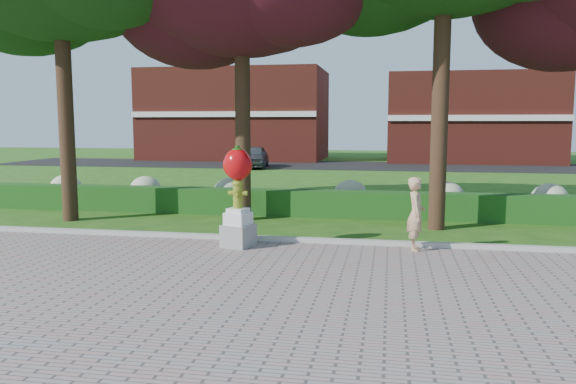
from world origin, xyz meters
name	(u,v)px	position (x,y,z in m)	size (l,w,h in m)	color
ground	(265,277)	(0.00, 0.00, 0.00)	(100.00, 100.00, 0.00)	#225214
walkway	(189,368)	(0.00, -4.00, 0.02)	(40.00, 14.00, 0.04)	gray
curb	(293,240)	(0.00, 3.00, 0.07)	(40.00, 0.18, 0.15)	#ADADA5
lawn_hedge	(315,203)	(0.00, 7.00, 0.40)	(24.00, 0.70, 0.80)	#144413
hydrangea_row	(337,195)	(0.57, 8.00, 0.55)	(20.10, 1.10, 0.99)	#99A57E
street	(356,166)	(0.00, 28.00, 0.01)	(50.00, 8.00, 0.02)	black
building_left	(236,115)	(-10.00, 34.00, 3.50)	(14.00, 8.00, 7.00)	maroon
building_right	(470,118)	(8.00, 34.00, 3.20)	(12.00, 8.00, 6.40)	maroon
hydrant_sculpture	(238,193)	(-1.14, 2.30, 1.26)	(0.78, 0.78, 2.30)	gray
woman	(416,214)	(2.82, 2.60, 0.86)	(0.60, 0.39, 1.64)	tan
parked_car	(254,157)	(-6.36, 25.00, 0.73)	(1.67, 4.14, 1.41)	#45484E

